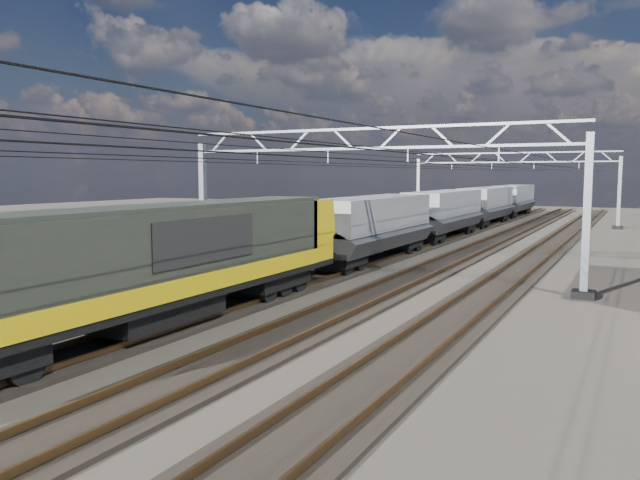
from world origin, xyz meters
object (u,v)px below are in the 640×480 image
at_px(hopper_wagon_lead, 372,223).
at_px(hopper_wagon_fourth, 513,198).
at_px(hopper_wagon_mid, 444,210).
at_px(hopper_wagon_third, 486,203).
at_px(catenary_gantry_mid, 366,197).
at_px(catenary_gantry_far, 512,185).
at_px(locomotive, 153,259).

xyz_separation_m(hopper_wagon_lead, hopper_wagon_fourth, (0.00, 42.60, 0.00)).
relative_size(hopper_wagon_lead, hopper_wagon_mid, 1.00).
distance_m(hopper_wagon_third, hopper_wagon_fourth, 14.20).
height_order(hopper_wagon_lead, hopper_wagon_mid, same).
height_order(catenary_gantry_mid, hopper_wagon_fourth, catenary_gantry_mid).
height_order(catenary_gantry_mid, catenary_gantry_far, same).
height_order(catenary_gantry_far, hopper_wagon_mid, catenary_gantry_far).
relative_size(hopper_wagon_lead, hopper_wagon_third, 1.00).
bearing_deg(hopper_wagon_lead, hopper_wagon_third, 90.00).
xyz_separation_m(catenary_gantry_mid, locomotive, (-2.00, -12.13, -1.58)).
height_order(catenary_gantry_far, hopper_wagon_lead, catenary_gantry_far).
bearing_deg(hopper_wagon_third, hopper_wagon_mid, -90.00).
height_order(hopper_wagon_lead, hopper_wagon_fourth, same).
height_order(hopper_wagon_third, hopper_wagon_fourth, same).
xyz_separation_m(catenary_gantry_far, hopper_wagon_fourth, (-2.00, 12.17, -1.67)).
relative_size(catenary_gantry_mid, hopper_wagon_third, 1.53).
xyz_separation_m(catenary_gantry_mid, hopper_wagon_fourth, (-2.00, 48.17, -1.67)).
bearing_deg(hopper_wagon_fourth, hopper_wagon_lead, -90.00).
relative_size(catenary_gantry_far, hopper_wagon_fourth, 1.53).
distance_m(hopper_wagon_mid, hopper_wagon_fourth, 28.40).
bearing_deg(hopper_wagon_lead, hopper_wagon_mid, 90.00).
relative_size(catenary_gantry_far, hopper_wagon_lead, 1.53).
bearing_deg(catenary_gantry_far, locomotive, -92.38).
distance_m(catenary_gantry_mid, hopper_wagon_mid, 19.94).
relative_size(locomotive, hopper_wagon_mid, 1.62).
bearing_deg(catenary_gantry_far, hopper_wagon_lead, -93.76).
xyz_separation_m(catenary_gantry_mid, hopper_wagon_lead, (-2.00, 5.57, -1.67)).
height_order(catenary_gantry_mid, locomotive, catenary_gantry_mid).
distance_m(catenary_gantry_mid, hopper_wagon_third, 34.07).
height_order(locomotive, hopper_wagon_third, locomotive).
bearing_deg(locomotive, hopper_wagon_fourth, 90.00).
distance_m(catenary_gantry_far, locomotive, 48.19).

